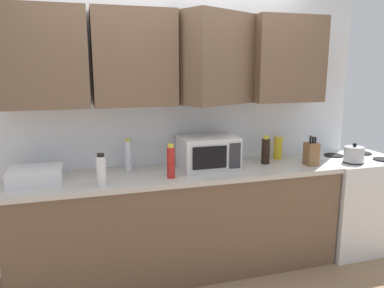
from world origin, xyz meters
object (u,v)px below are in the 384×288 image
at_px(bottle_white_jar, 101,170).
at_px(bottle_yellow_mustard, 278,147).
at_px(bottle_soy_dark, 266,151).
at_px(knife_block, 311,154).
at_px(kettle, 354,154).
at_px(bottle_red_sauce, 171,162).
at_px(stove_range, 354,202).
at_px(dish_rack, 36,176).
at_px(bottle_clear_tall, 128,155).
at_px(microwave, 208,152).

relative_size(bottle_white_jar, bottle_yellow_mustard, 1.05).
distance_m(bottle_yellow_mustard, bottle_soy_dark, 0.24).
xyz_separation_m(knife_block, bottle_soy_dark, (-0.37, 0.16, 0.02)).
height_order(kettle, bottle_soy_dark, bottle_soy_dark).
relative_size(bottle_yellow_mustard, bottle_soy_dark, 0.90).
distance_m(bottle_white_jar, bottle_soy_dark, 1.48).
distance_m(bottle_red_sauce, bottle_soy_dark, 0.94).
bearing_deg(bottle_red_sauce, stove_range, 3.92).
distance_m(dish_rack, bottle_red_sauce, 1.02).
relative_size(stove_range, kettle, 5.20).
height_order(stove_range, bottle_red_sauce, bottle_red_sauce).
height_order(kettle, bottle_yellow_mustard, bottle_yellow_mustard).
xyz_separation_m(bottle_white_jar, bottle_soy_dark, (1.46, 0.24, 0.00)).
bearing_deg(bottle_red_sauce, bottle_yellow_mustard, 16.39).
bearing_deg(bottle_soy_dark, stove_range, -3.85).
relative_size(dish_rack, knife_block, 1.42).
relative_size(bottle_yellow_mustard, bottle_clear_tall, 0.85).
bearing_deg(knife_block, bottle_soy_dark, 156.71).
bearing_deg(bottle_yellow_mustard, stove_range, -15.01).
height_order(knife_block, bottle_red_sauce, bottle_red_sauce).
bearing_deg(knife_block, bottle_yellow_mustard, 119.29).
bearing_deg(knife_block, kettle, -6.27).
height_order(bottle_clear_tall, bottle_soy_dark, bottle_clear_tall).
bearing_deg(bottle_soy_dark, bottle_white_jar, -170.65).
xyz_separation_m(kettle, knife_block, (-0.42, 0.05, 0.02)).
relative_size(kettle, bottle_red_sauce, 0.64).
bearing_deg(dish_rack, stove_range, -0.40).
height_order(stove_range, bottle_clear_tall, bottle_clear_tall).
height_order(stove_range, knife_block, knife_block).
relative_size(kettle, bottle_yellow_mustard, 0.76).
height_order(stove_range, microwave, microwave).
xyz_separation_m(stove_range, dish_rack, (-2.88, 0.02, 0.51)).
xyz_separation_m(knife_block, bottle_yellow_mustard, (-0.17, 0.30, 0.01)).
bearing_deg(bottle_white_jar, dish_rack, 157.42).
bearing_deg(dish_rack, bottle_yellow_mustard, 4.89).
bearing_deg(knife_block, microwave, 170.49).
height_order(bottle_red_sauce, bottle_soy_dark, bottle_red_sauce).
xyz_separation_m(kettle, bottle_white_jar, (-2.24, -0.04, 0.03)).
relative_size(dish_rack, bottle_clear_tall, 1.41).
bearing_deg(bottle_white_jar, bottle_clear_tall, 55.72).
xyz_separation_m(knife_block, bottle_clear_tall, (-1.59, 0.27, 0.03)).
bearing_deg(bottle_clear_tall, bottle_red_sauce, -45.56).
relative_size(kettle, knife_block, 0.65).
height_order(kettle, bottle_clear_tall, bottle_clear_tall).
height_order(microwave, dish_rack, microwave).
distance_m(kettle, bottle_clear_tall, 2.03).
xyz_separation_m(kettle, microwave, (-1.34, 0.20, 0.06)).
bearing_deg(bottle_clear_tall, knife_block, -9.57).
bearing_deg(bottle_red_sauce, bottle_soy_dark, 11.83).
bearing_deg(microwave, bottle_white_jar, -165.44).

